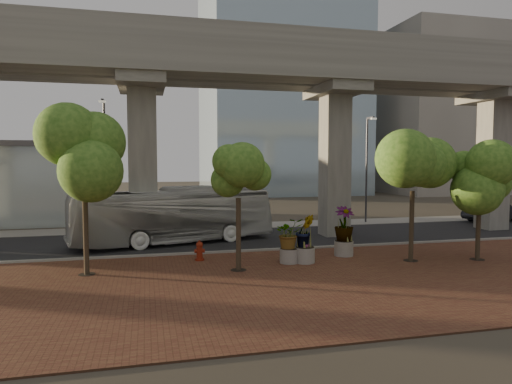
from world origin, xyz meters
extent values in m
plane|color=#363327|center=(0.00, 0.00, 0.00)|extent=(160.00, 160.00, 0.00)
cube|color=brown|center=(0.00, -8.00, 0.03)|extent=(70.00, 13.00, 0.06)
cube|color=black|center=(0.00, 2.00, 0.02)|extent=(90.00, 8.00, 0.04)
cube|color=gray|center=(0.00, -2.00, 0.08)|extent=(70.00, 0.25, 0.16)
cube|color=gray|center=(0.00, 7.50, 0.03)|extent=(90.00, 3.00, 0.06)
cube|color=gray|center=(0.00, 0.40, 10.50)|extent=(72.00, 2.40, 1.80)
cube|color=gray|center=(0.00, 3.60, 10.50)|extent=(72.00, 2.40, 1.80)
cube|color=gray|center=(0.00, -0.70, 11.90)|extent=(72.00, 0.12, 1.00)
cube|color=gray|center=(0.00, 4.70, 11.90)|extent=(72.00, 0.12, 1.00)
cube|color=#9B968B|center=(38.00, 36.00, 12.00)|extent=(18.00, 16.00, 24.00)
imported|color=silver|center=(-4.30, 1.59, 1.64)|extent=(12.10, 5.52, 3.28)
imported|color=black|center=(21.04, 5.28, 0.85)|extent=(5.42, 2.78, 1.70)
cylinder|color=maroon|center=(-3.37, -3.54, 0.11)|extent=(0.44, 0.44, 0.10)
cylinder|color=maroon|center=(-3.37, -3.54, 0.46)|extent=(0.29, 0.29, 0.71)
sphere|color=maroon|center=(-3.37, -3.54, 0.82)|extent=(0.34, 0.34, 0.34)
cylinder|color=maroon|center=(-3.37, -3.54, 0.97)|extent=(0.10, 0.10, 0.12)
cylinder|color=maroon|center=(-3.37, -3.54, 0.52)|extent=(0.49, 0.20, 0.20)
cylinder|color=gray|center=(0.67, -5.09, 0.40)|extent=(0.88, 0.88, 0.68)
imported|color=#2C5917|center=(0.67, -5.09, 1.47)|extent=(1.95, 1.95, 1.46)
cylinder|color=gray|center=(3.88, -4.17, 0.43)|extent=(0.96, 0.96, 0.75)
imported|color=#2C5917|center=(3.88, -4.17, 1.69)|extent=(2.35, 2.35, 1.76)
cylinder|color=#ACA99C|center=(1.42, -5.20, 0.43)|extent=(0.94, 0.94, 0.73)
imported|color=#2C5917|center=(1.42, -5.20, 1.58)|extent=(2.10, 2.10, 1.57)
cylinder|color=#413625|center=(-8.34, -5.14, 1.98)|extent=(0.22, 0.22, 3.84)
cylinder|color=black|center=(-8.34, -5.14, 0.07)|extent=(0.70, 0.70, 0.01)
cylinder|color=#413625|center=(-1.93, -5.92, 1.65)|extent=(0.22, 0.22, 3.19)
cylinder|color=black|center=(-1.93, -5.92, 0.07)|extent=(0.70, 0.70, 0.01)
cylinder|color=#413625|center=(6.53, -6.02, 1.75)|extent=(0.22, 0.22, 3.37)
cylinder|color=black|center=(6.53, -6.02, 0.07)|extent=(0.70, 0.70, 0.01)
cylinder|color=#413625|center=(9.85, -6.54, 1.52)|extent=(0.22, 0.22, 2.92)
cylinder|color=black|center=(9.85, -6.54, 0.07)|extent=(0.70, 0.70, 0.01)
cylinder|color=#333339|center=(-8.42, 6.04, 4.36)|extent=(0.15, 0.15, 8.64)
cube|color=#333339|center=(-8.42, 5.50, 8.68)|extent=(0.16, 1.08, 0.16)
cube|color=silver|center=(-8.42, 4.96, 8.57)|extent=(0.43, 0.22, 0.13)
cylinder|color=#323237|center=(10.91, 7.18, 4.08)|extent=(0.14, 0.14, 8.09)
cube|color=#323237|center=(10.91, 6.68, 8.13)|extent=(0.15, 1.01, 0.15)
cube|color=silver|center=(10.91, 6.17, 8.02)|extent=(0.40, 0.20, 0.12)
camera|label=1|loc=(-5.84, -25.36, 4.90)|focal=32.00mm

